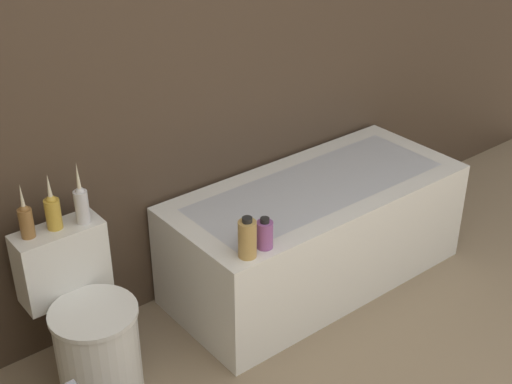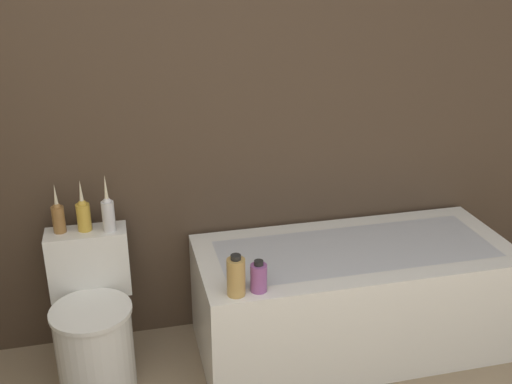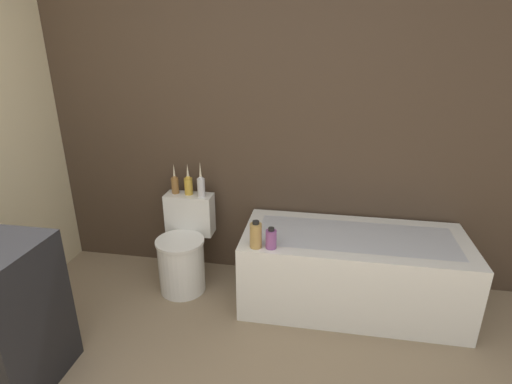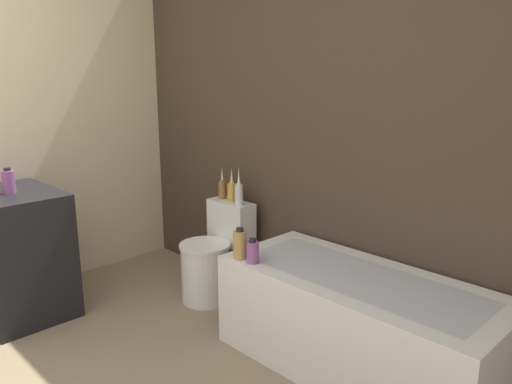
# 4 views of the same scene
# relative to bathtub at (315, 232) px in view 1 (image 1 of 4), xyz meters

# --- Properties ---
(wall_back_tiled) EXTENTS (6.40, 0.06, 2.60)m
(wall_back_tiled) POSITION_rel_bathtub_xyz_m (-0.81, 0.38, 1.02)
(wall_back_tiled) COLOR #423326
(wall_back_tiled) RESTS_ON ground_plane
(bathtub) EXTENTS (1.52, 0.67, 0.54)m
(bathtub) POSITION_rel_bathtub_xyz_m (0.00, 0.00, 0.00)
(bathtub) COLOR white
(bathtub) RESTS_ON ground
(toilet) EXTENTS (0.37, 0.51, 0.68)m
(toilet) POSITION_rel_bathtub_xyz_m (-1.24, 0.02, 0.02)
(toilet) COLOR white
(toilet) RESTS_ON ground
(vase_gold) EXTENTS (0.06, 0.06, 0.23)m
(vase_gold) POSITION_rel_bathtub_xyz_m (-1.35, 0.22, 0.48)
(vase_gold) COLOR olive
(vase_gold) RESTS_ON toilet
(vase_silver) EXTENTS (0.06, 0.06, 0.24)m
(vase_silver) POSITION_rel_bathtub_xyz_m (-1.24, 0.22, 0.49)
(vase_silver) COLOR gold
(vase_silver) RESTS_ON toilet
(vase_bronze) EXTENTS (0.06, 0.06, 0.27)m
(vase_bronze) POSITION_rel_bathtub_xyz_m (-1.13, 0.18, 0.50)
(vase_bronze) COLOR silver
(vase_bronze) RESTS_ON toilet
(shampoo_bottle_tall) EXTENTS (0.08, 0.08, 0.18)m
(shampoo_bottle_tall) POSITION_rel_bathtub_xyz_m (-0.64, -0.26, 0.35)
(shampoo_bottle_tall) COLOR tan
(shampoo_bottle_tall) RESTS_ON bathtub
(shampoo_bottle_short) EXTENTS (0.07, 0.07, 0.14)m
(shampoo_bottle_short) POSITION_rel_bathtub_xyz_m (-0.54, -0.26, 0.33)
(shampoo_bottle_short) COLOR #8C4C8C
(shampoo_bottle_short) RESTS_ON bathtub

